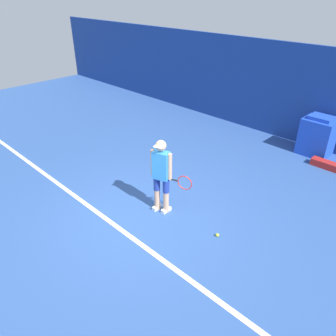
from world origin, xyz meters
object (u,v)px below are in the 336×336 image
(tennis_player, at_px, (162,174))
(equipment_bag, at_px, (328,165))
(covered_chair, at_px, (317,136))
(tennis_ball, at_px, (217,235))

(tennis_player, xyz_separation_m, equipment_bag, (1.86, 4.45, -0.84))
(covered_chair, bearing_deg, tennis_ball, -87.87)
(covered_chair, bearing_deg, equipment_bag, -42.69)
(equipment_bag, bearing_deg, tennis_player, -112.65)
(tennis_player, height_order, equipment_bag, tennis_player)
(equipment_bag, bearing_deg, covered_chair, 137.31)
(tennis_ball, bearing_deg, equipment_bag, 83.75)
(tennis_player, distance_m, equipment_bag, 4.90)
(tennis_player, height_order, tennis_ball, tennis_player)
(tennis_ball, relative_size, equipment_bag, 0.08)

